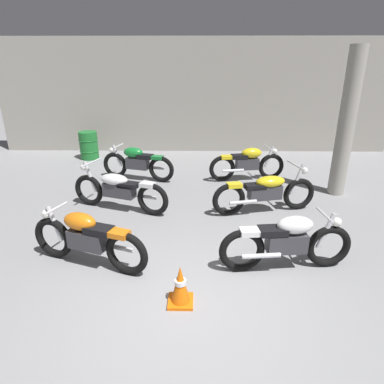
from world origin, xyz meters
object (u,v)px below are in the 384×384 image
oil_drum (89,145)px  traffic_cone (180,286)px  motorcycle_left_row_1 (119,189)px  motorcycle_left_row_2 (137,162)px  motorcycle_right_row_1 (266,191)px  motorcycle_right_row_0 (287,241)px  motorcycle_right_row_2 (248,163)px  support_pillar (346,124)px  motorcycle_left_row_0 (87,238)px

oil_drum → traffic_cone: (3.19, -6.74, -0.17)m
motorcycle_left_row_1 → motorcycle_left_row_2: motorcycle_left_row_1 is taller
motorcycle_left_row_1 → motorcycle_right_row_1: 2.97m
oil_drum → motorcycle_right_row_0: bearing=-51.7°
motorcycle_left_row_1 → motorcycle_right_row_1: (2.96, -0.07, 0.00)m
motorcycle_left_row_1 → motorcycle_right_row_2: (2.88, 1.91, 0.01)m
motorcycle_right_row_1 → motorcycle_right_row_2: motorcycle_right_row_1 is taller
oil_drum → motorcycle_left_row_2: bearing=-46.9°
motorcycle_right_row_0 → motorcycle_right_row_1: (0.06, 2.00, -0.01)m
support_pillar → oil_drum: (-6.62, 2.88, -1.18)m
motorcycle_right_row_1 → motorcycle_right_row_2: bearing=92.5°
support_pillar → motorcycle_right_row_0: size_ratio=1.62×
motorcycle_left_row_0 → motorcycle_left_row_1: 2.02m
motorcycle_left_row_1 → traffic_cone: (1.39, -2.86, -0.19)m
motorcycle_left_row_0 → motorcycle_right_row_0: size_ratio=0.96×
motorcycle_right_row_0 → motorcycle_right_row_2: same height
motorcycle_right_row_0 → motorcycle_left_row_2: bearing=125.6°
motorcycle_left_row_1 → traffic_cone: 3.18m
support_pillar → oil_drum: support_pillar is taller
motorcycle_left_row_0 → oil_drum: (-1.78, 5.90, -0.03)m
traffic_cone → motorcycle_right_row_0: bearing=27.6°
motorcycle_right_row_1 → traffic_cone: bearing=-119.5°
motorcycle_right_row_0 → motorcycle_right_row_2: size_ratio=1.00×
motorcycle_left_row_0 → motorcycle_left_row_2: 3.93m
motorcycle_left_row_2 → motorcycle_right_row_2: size_ratio=0.98×
motorcycle_right_row_1 → motorcycle_left_row_2: bearing=145.8°
motorcycle_left_row_0 → traffic_cone: 1.65m
support_pillar → motorcycle_right_row_2: support_pillar is taller
motorcycle_left_row_0 → motorcycle_right_row_0: (2.92, -0.05, 0.00)m
motorcycle_right_row_2 → support_pillar: bearing=-24.9°
motorcycle_left_row_1 → oil_drum: motorcycle_left_row_1 is taller
motorcycle_right_row_0 → motorcycle_left_row_1: bearing=144.5°
support_pillar → motorcycle_right_row_2: 2.43m
traffic_cone → motorcycle_left_row_2: bearing=105.7°
motorcycle_left_row_1 → traffic_cone: size_ratio=3.86×
motorcycle_left_row_0 → traffic_cone: motorcycle_left_row_0 is taller
motorcycle_right_row_0 → motorcycle_left_row_0: bearing=179.1°
motorcycle_left_row_2 → motorcycle_right_row_1: motorcycle_right_row_1 is taller
motorcycle_left_row_2 → motorcycle_right_row_1: (2.91, -1.98, -0.01)m
support_pillar → motorcycle_right_row_1: size_ratio=1.49×
motorcycle_left_row_2 → motorcycle_right_row_2: (2.83, -0.00, 0.00)m
oil_drum → motorcycle_left_row_1: bearing=-65.2°
motorcycle_left_row_1 → motorcycle_right_row_1: same height
motorcycle_right_row_1 → support_pillar: bearing=30.1°
motorcycle_left_row_1 → motorcycle_left_row_2: 1.91m
motorcycle_right_row_0 → motorcycle_right_row_2: (-0.02, 3.98, 0.00)m
motorcycle_left_row_0 → motorcycle_right_row_2: same height
motorcycle_right_row_2 → oil_drum: 5.08m
motorcycle_left_row_0 → motorcycle_left_row_2: (0.07, 3.93, 0.00)m
motorcycle_left_row_2 → motorcycle_right_row_0: size_ratio=0.98×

